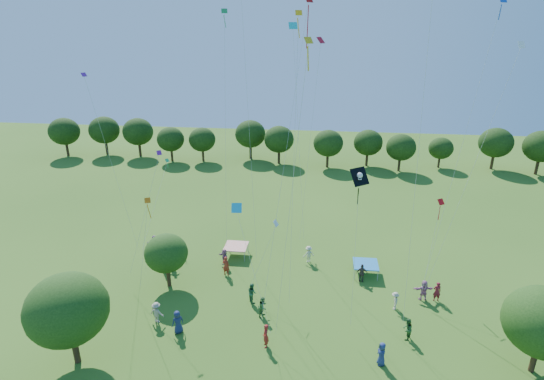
{
  "coord_description": "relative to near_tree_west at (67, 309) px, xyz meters",
  "views": [
    {
      "loc": [
        3.09,
        -12.03,
        21.02
      ],
      "look_at": [
        0.0,
        14.0,
        11.0
      ],
      "focal_mm": 28.0,
      "sensor_mm": 36.0,
      "label": 1
    }
  ],
  "objects": [
    {
      "name": "crowd_person_9",
      "position": [
        3.83,
        4.61,
        -3.35
      ],
      "size": [
        1.21,
        0.72,
        1.73
      ],
      "primitive_type": "imported",
      "rotation": [
        0.0,
        0.0,
        2.94
      ],
      "color": "tan",
      "rests_on": "ground"
    },
    {
      "name": "crowd_person_0",
      "position": [
        1.92,
        11.61,
        -3.39
      ],
      "size": [
        0.89,
        0.63,
        1.64
      ],
      "primitive_type": "imported",
      "rotation": [
        0.0,
        0.0,
        2.88
      ],
      "color": "navy",
      "rests_on": "ground"
    },
    {
      "name": "small_kite_3",
      "position": [
        -0.44,
        18.67,
        2.24
      ],
      "size": [
        0.74,
        7.48,
        6.88
      ],
      "color": "#1B9954"
    },
    {
      "name": "small_kite_1",
      "position": [
        3.2,
        6.03,
        3.68
      ],
      "size": [
        2.28,
        1.44,
        8.42
      ],
      "color": "orange"
    },
    {
      "name": "crowd_person_12",
      "position": [
        20.25,
        2.17,
        -3.36
      ],
      "size": [
        0.61,
        0.91,
        1.7
      ],
      "primitive_type": "imported",
      "rotation": [
        0.0,
        0.0,
        4.91
      ],
      "color": "navy",
      "rests_on": "ground"
    },
    {
      "name": "crowd_person_15",
      "position": [
        22.03,
        8.38,
        -3.44
      ],
      "size": [
        0.56,
        1.05,
        1.54
      ],
      "primitive_type": "imported",
      "rotation": [
        0.0,
        0.0,
        4.6
      ],
      "color": "#B2AB8E",
      "rests_on": "ground"
    },
    {
      "name": "crowd_person_10",
      "position": [
        19.73,
        12.07,
        -3.35
      ],
      "size": [
        1.02,
        0.47,
        1.73
      ],
      "primitive_type": "imported",
      "rotation": [
        0.0,
        0.0,
        3.14
      ],
      "color": "#453B37",
      "rests_on": "ground"
    },
    {
      "name": "crowd_person_5",
      "position": [
        24.57,
        9.97,
        -3.32
      ],
      "size": [
        1.74,
        0.85,
        1.79
      ],
      "primitive_type": "imported",
      "rotation": [
        0.0,
        0.0,
        3.3
      ],
      "color": "#AC6494",
      "rests_on": "ground"
    },
    {
      "name": "small_kite_8",
      "position": [
        15.02,
        18.1,
        12.25
      ],
      "size": [
        1.73,
        1.83,
        19.02
      ],
      "color": "red"
    },
    {
      "name": "crowd_person_3",
      "position": [
        14.94,
        14.89,
        -3.37
      ],
      "size": [
        1.21,
        0.91,
        1.69
      ],
      "primitive_type": "imported",
      "rotation": [
        0.0,
        0.0,
        3.58
      ],
      "color": "beige",
      "rests_on": "ground"
    },
    {
      "name": "crowd_person_13",
      "position": [
        7.59,
        11.76,
        -3.28
      ],
      "size": [
        0.78,
        0.59,
        1.86
      ],
      "primitive_type": "imported",
      "rotation": [
        0.0,
        0.0,
        2.92
      ],
      "color": "maroon",
      "rests_on": "ground"
    },
    {
      "name": "crowd_person_6",
      "position": [
        5.8,
        3.66,
        -3.3
      ],
      "size": [
        1.0,
        0.97,
        1.83
      ],
      "primitive_type": "imported",
      "rotation": [
        0.0,
        0.0,
        3.87
      ],
      "color": "navy",
      "rests_on": "ground"
    },
    {
      "name": "small_kite_4",
      "position": [
        9.4,
        14.1,
        12.89
      ],
      "size": [
        1.42,
        2.14,
        23.7
      ],
      "color": "blue"
    },
    {
      "name": "small_kite_9",
      "position": [
        13.84,
        8.21,
        11.94
      ],
      "size": [
        0.5,
        2.82,
        20.83
      ],
      "color": "#FFAC0D"
    },
    {
      "name": "red_high_kite",
      "position": [
        13.93,
        10.47,
        14.65
      ],
      "size": [
        2.81,
        8.34,
        22.04
      ],
      "color": "red"
    },
    {
      "name": "small_kite_2",
      "position": [
        21.33,
        4.56,
        14.84
      ],
      "size": [
        1.26,
        0.96,
        23.12
      ],
      "color": "gold"
    },
    {
      "name": "tent_red_stripe",
      "position": [
        7.82,
        15.28,
        -3.18
      ],
      "size": [
        2.2,
        2.2,
        1.1
      ],
      "color": "red",
      "rests_on": "ground"
    },
    {
      "name": "crowd_person_2",
      "position": [
        10.59,
        8.06,
        -3.37
      ],
      "size": [
        0.85,
        0.94,
        1.69
      ],
      "primitive_type": "imported",
      "rotation": [
        0.0,
        0.0,
        2.2
      ],
      "color": "#275B37",
      "rests_on": "ground"
    },
    {
      "name": "small_kite_7",
      "position": [
        10.54,
        4.43,
        4.58
      ],
      "size": [
        2.9,
        2.12,
        8.79
      ],
      "color": "#0D9FD0"
    },
    {
      "name": "small_kite_12",
      "position": [
        26.74,
        11.43,
        14.07
      ],
      "size": [
        3.5,
        2.76,
        21.92
      ],
      "color": "blue"
    },
    {
      "name": "near_tree_east",
      "position": [
        29.98,
        2.73,
        -0.35
      ],
      "size": [
        4.92,
        4.92,
        6.08
      ],
      "color": "#422B19",
      "rests_on": "ground"
    },
    {
      "name": "small_kite_11",
      "position": [
        6.96,
        17.04,
        12.74
      ],
      "size": [
        0.59,
        3.28,
        21.31
      ],
      "color": "#18853B"
    },
    {
      "name": "small_kite_0",
      "position": [
        25.45,
        12.13,
        2.59
      ],
      "size": [
        1.67,
        3.47,
        6.68
      ],
      "color": "red"
    },
    {
      "name": "small_kite_5",
      "position": [
        2.1,
        9.9,
        4.68
      ],
      "size": [
        3.37,
        1.45,
        10.68
      ],
      "color": "#7C1890"
    },
    {
      "name": "crowd_person_4",
      "position": [
        2.33,
        12.26,
        -3.28
      ],
      "size": [
        1.11,
        0.54,
        1.86
      ],
      "primitive_type": "imported",
      "rotation": [
        0.0,
        0.0,
        6.32
      ],
      "color": "#3F3332",
      "rests_on": "ground"
    },
    {
      "name": "crowd_person_14",
      "position": [
        22.38,
        4.91,
        -3.36
      ],
      "size": [
        0.78,
        0.95,
        1.7
      ],
      "primitive_type": "imported",
      "rotation": [
        0.0,
        0.0,
        4.25
      ],
      "color": "#224F24",
      "rests_on": "ground"
    },
    {
      "name": "small_kite_13",
      "position": [
        -2.46,
        11.97,
        8.16
      ],
      "size": [
        2.27,
        1.61,
        16.46
      ],
      "color": "#5F178F"
    },
    {
      "name": "near_tree_west",
      "position": [
        0.0,
        0.0,
        0.0
      ],
      "size": [
        5.19,
        5.19,
        6.56
      ],
      "color": "#422B19",
      "rests_on": "ground"
    },
    {
      "name": "treeline",
      "position": [
        10.84,
        46.59,
        -0.12
      ],
      "size": [
        88.01,
        8.77,
        6.77
      ],
      "color": "#422B19",
      "rests_on": "ground"
    },
    {
      "name": "crowd_person_1",
      "position": [
        25.61,
        9.94,
        -3.33
      ],
      "size": [
        0.7,
        0.49,
        1.76
      ],
      "primitive_type": "imported",
      "rotation": [
        0.0,
        0.0,
        3.25
      ],
      "color": "maroon",
      "rests_on": "ground"
    },
    {
      "name": "crowd_person_11",
      "position": [
        7.09,
        13.33,
        -3.37
      ],
      "size": [
        1.43,
        1.58,
        1.69
      ],
      "primitive_type": "imported",
      "rotation": [
        0.0,
        0.0,
        5.4
      ],
      "color": "#864E75",
      "rests_on": "ground"
    },
    {
      "name": "crowd_person_7",
      "position": [
        12.39,
        2.95,
        -3.31
      ],
      "size": [
        0.6,
        0.77,
        1.8
      ],
      "primitive_type": "imported",
      "rotation": [
        0.0,
        0.0,
        5.0
      ],
      "color": "maroon",
      "rests_on": "ground"
    },
    {
      "name": "small_kite_10",
      "position": [
        14.37,
        0.55,
        10.43
      ],
      "size": [
        2.04,
        3.32,
        19.36
      ],
      "color": "gold"
    },
    {
      "name": "small_kite_15",
      "position": [
        13.22,
        16.91,
        13.19
      ],
      "size": [
        1.84,
        0.63,
        20.2
      ],
      "color": "#0CBBB6"
    },
    {
      "name": "small_kite_14",
      "position": [
        27.07,
        9.45,
        10.26
      ],
      "size": [
        3.96,
        0.36,
        18.95
      ],
      "color": "white"
    },
    {
      "name": "pirate_kite",
      "position": [
        18.1,
        4.0,
        8.16
      ],
      "size": [
        1.29,
        1.19,
        11.75
      ],
      "color": "black"
    },
    {
      "name": "small_kite_6",
      "position": [
        12.1,
        9.82,
        1.48
      ],
      "size": [
        2.09,
        1.83,
        5.21
      ],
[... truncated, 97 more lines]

